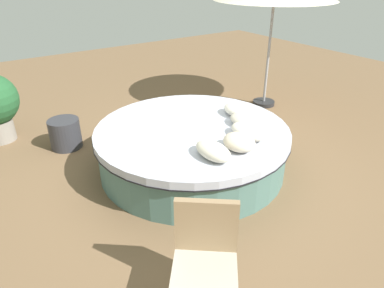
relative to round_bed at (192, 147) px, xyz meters
The scene contains 9 objects.
ground_plane 0.32m from the round_bed, ahead, with size 16.00×16.00×0.00m, color brown.
round_bed is the anchor object (origin of this frame).
throw_pillow_0 0.92m from the round_bed, 17.80° to the right, with size 0.53×0.30×0.17m, color beige.
throw_pillow_1 0.92m from the round_bed, ahead, with size 0.42×0.36×0.20m, color beige.
throw_pillow_2 0.86m from the round_bed, 34.74° to the left, with size 0.54×0.32×0.16m, color silver.
throw_pillow_3 0.84m from the round_bed, 61.02° to the left, with size 0.53×0.36×0.15m, color beige.
throw_pillow_4 0.89m from the round_bed, 87.29° to the left, with size 0.51×0.34×0.18m, color silver.
patio_chair 2.24m from the round_bed, 32.04° to the right, with size 0.72×0.72×0.98m.
side_table 2.09m from the round_bed, 141.80° to the right, with size 0.48×0.48×0.47m, color #333338.
Camera 1 is at (3.54, -2.46, 2.65)m, focal length 32.68 mm.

